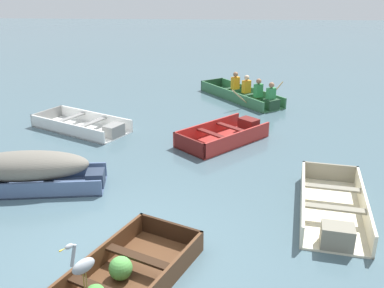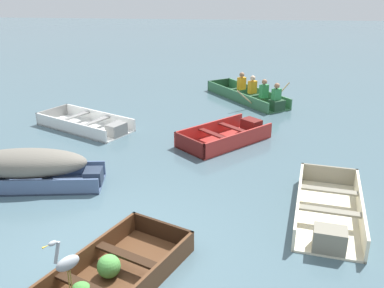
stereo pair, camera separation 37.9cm
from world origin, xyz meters
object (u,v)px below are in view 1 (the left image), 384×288
skiff_cream_mid_moored (333,209)px  skiff_slate_blue_near_moored (27,169)px  rowboat_green_with_crew (245,94)px  dinghy_dark_varnish_foreground (115,286)px  heron_on_dinghy (82,265)px  skiff_white_outer_moored (85,126)px  skiff_red_far_moored (226,135)px

skiff_cream_mid_moored → skiff_slate_blue_near_moored: bearing=172.8°
skiff_slate_blue_near_moored → rowboat_green_with_crew: (4.88, 7.07, -0.22)m
dinghy_dark_varnish_foreground → heron_on_dinghy: heron_on_dinghy is taller
rowboat_green_with_crew → heron_on_dinghy: 10.93m
skiff_cream_mid_moored → skiff_white_outer_moored: (-5.92, 4.41, -0.03)m
skiff_red_far_moored → skiff_white_outer_moored: size_ratio=0.84×
rowboat_green_with_crew → skiff_white_outer_moored: bearing=-144.5°
skiff_slate_blue_near_moored → rowboat_green_with_crew: rowboat_green_with_crew is taller
skiff_white_outer_moored → heron_on_dinghy: bearing=-73.3°
dinghy_dark_varnish_foreground → rowboat_green_with_crew: bearing=76.7°
skiff_red_far_moored → skiff_cream_mid_moored: bearing=-63.7°
skiff_slate_blue_near_moored → skiff_white_outer_moored: size_ratio=1.05×
skiff_slate_blue_near_moored → skiff_white_outer_moored: skiff_slate_blue_near_moored is taller
skiff_red_far_moored → skiff_slate_blue_near_moored: bearing=-143.5°
dinghy_dark_varnish_foreground → skiff_red_far_moored: (1.64, 6.09, 0.01)m
dinghy_dark_varnish_foreground → skiff_white_outer_moored: dinghy_dark_varnish_foreground is taller
skiff_red_far_moored → heron_on_dinghy: size_ratio=3.07×
skiff_red_far_moored → heron_on_dinghy: (-1.89, -6.58, 0.70)m
skiff_white_outer_moored → skiff_slate_blue_near_moored: bearing=-91.4°
skiff_red_far_moored → heron_on_dinghy: bearing=-106.1°
skiff_red_far_moored → skiff_white_outer_moored: bearing=171.6°
dinghy_dark_varnish_foreground → heron_on_dinghy: size_ratio=3.52×
skiff_slate_blue_near_moored → skiff_red_far_moored: size_ratio=1.25×
dinghy_dark_varnish_foreground → skiff_white_outer_moored: bearing=109.7°
skiff_red_far_moored → dinghy_dark_varnish_foreground: bearing=-105.1°
skiff_slate_blue_near_moored → skiff_red_far_moored: bearing=36.5°
skiff_slate_blue_near_moored → rowboat_green_with_crew: size_ratio=0.91×
dinghy_dark_varnish_foreground → rowboat_green_with_crew: 10.38m
skiff_slate_blue_near_moored → skiff_white_outer_moored: 3.67m
skiff_red_far_moored → heron_on_dinghy: heron_on_dinghy is taller
skiff_slate_blue_near_moored → skiff_cream_mid_moored: skiff_slate_blue_near_moored is taller
skiff_cream_mid_moored → heron_on_dinghy: heron_on_dinghy is taller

